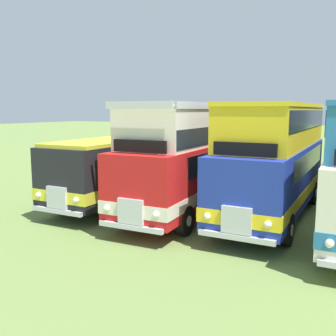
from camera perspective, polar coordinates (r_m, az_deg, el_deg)
The scene contains 4 objects.
ground_plane at distance 15.54m, azimuth 20.96°, elevation -7.84°, with size 200.00×200.00×0.00m, color olive.
bus_first_in_row at distance 18.40m, azimuth -5.35°, elevation 0.78°, with size 2.75×10.22×2.99m.
bus_second_in_row at distance 16.27m, azimuth 3.52°, elevation 1.91°, with size 2.90×9.83×4.52m.
bus_third_in_row at distance 15.79m, azimuth 15.63°, elevation 1.81°, with size 2.71×9.76×4.49m.
Camera 1 is at (1.72, -14.85, 4.24)m, focal length 41.12 mm.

